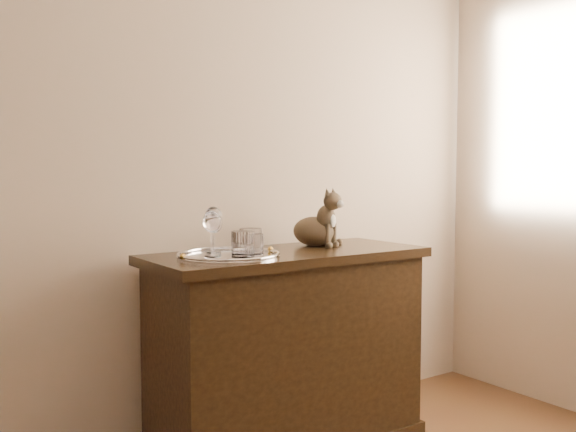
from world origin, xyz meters
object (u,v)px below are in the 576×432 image
object	(u,v)px
tray	(229,256)
tumbler_c	(251,241)
tumbler_b	(243,244)
sideboard	(288,350)
wine_glass_d	(214,234)
cat	(314,217)
wine_glass_c	(212,234)
tumbler_a	(254,245)
wine_glass_b	(213,230)

from	to	relation	value
tray	tumbler_c	xyz separation A→B (m)	(0.10, -0.00, 0.05)
tumbler_b	tray	bearing A→B (deg)	105.79
sideboard	wine_glass_d	size ratio (longest dim) A/B	7.07
tumbler_b	cat	bearing A→B (deg)	22.32
wine_glass_c	tumbler_b	size ratio (longest dim) A/B	1.79
tumbler_b	cat	size ratio (longest dim) A/B	0.38
tray	cat	distance (m)	0.54
sideboard	tumbler_b	bearing A→B (deg)	-159.52
wine_glass_d	tumbler_a	distance (m)	0.16
tumbler_a	tumbler_c	xyz separation A→B (m)	(0.02, 0.06, 0.01)
wine_glass_d	cat	bearing A→B (deg)	11.28
tray	tumbler_c	world-z (taller)	tumbler_c
tray	wine_glass_d	size ratio (longest dim) A/B	2.36
cat	wine_glass_b	bearing A→B (deg)	165.06
sideboard	wine_glass_b	distance (m)	0.61
wine_glass_c	wine_glass_d	world-z (taller)	wine_glass_c
tray	tumbler_a	distance (m)	0.11
sideboard	tumbler_c	world-z (taller)	tumbler_c
tumbler_b	tumbler_c	size ratio (longest dim) A/B	0.99
wine_glass_b	wine_glass_d	distance (m)	0.10
tumbler_b	tumbler_c	bearing A→B (deg)	42.72
tumbler_a	tumbler_b	distance (m)	0.06
sideboard	tray	xyz separation A→B (m)	(-0.30, -0.03, 0.43)
tumbler_a	tumbler_b	world-z (taller)	tumbler_b
tray	tumbler_c	bearing A→B (deg)	-1.15
sideboard	wine_glass_c	xyz separation A→B (m)	(-0.37, -0.03, 0.52)
wine_glass_c	wine_glass_d	size ratio (longest dim) A/B	1.05
sideboard	cat	xyz separation A→B (m)	(0.21, 0.10, 0.56)
tumbler_c	cat	world-z (taller)	cat
wine_glass_b	wine_glass_d	size ratio (longest dim) A/B	1.10
tumbler_c	cat	size ratio (longest dim) A/B	0.38
tumbler_c	cat	xyz separation A→B (m)	(0.41, 0.13, 0.07)
wine_glass_b	tumbler_a	size ratio (longest dim) A/B	2.18
wine_glass_b	tumbler_a	distance (m)	0.20
sideboard	tumbler_b	xyz separation A→B (m)	(-0.28, -0.10, 0.48)
tumbler_a	cat	distance (m)	0.48
tumbler_a	tumbler_b	xyz separation A→B (m)	(-0.06, -0.01, 0.01)
wine_glass_b	tumbler_b	bearing A→B (deg)	-80.61
wine_glass_c	tumbler_a	distance (m)	0.17
tumbler_a	tumbler_c	size ratio (longest dim) A/B	0.85
tumbler_a	tumbler_b	size ratio (longest dim) A/B	0.86
wine_glass_b	wine_glass_d	bearing A→B (deg)	-116.35
sideboard	tumbler_b	world-z (taller)	tumbler_b
tray	cat	world-z (taller)	cat
tray	tumbler_b	distance (m)	0.09
tumbler_a	sideboard	bearing A→B (deg)	22.45
tumbler_b	wine_glass_b	bearing A→B (deg)	99.39
wine_glass_c	tumbler_b	distance (m)	0.13
wine_glass_d	tumbler_c	xyz separation A→B (m)	(0.15, -0.02, -0.03)
wine_glass_c	tumbler_b	xyz separation A→B (m)	(0.09, -0.08, -0.04)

